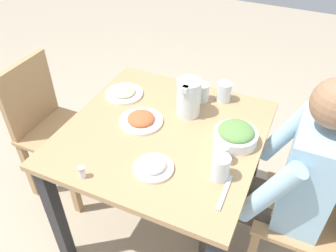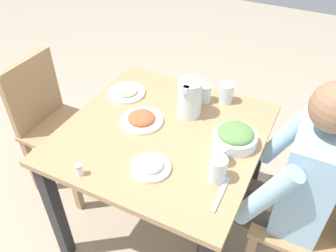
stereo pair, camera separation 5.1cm
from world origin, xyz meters
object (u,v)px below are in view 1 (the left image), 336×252
chair_near (323,214)px  salad_bowl (236,135)px  water_pitcher (189,98)px  diner_near (285,178)px  water_glass_center (220,154)px  water_glass_far_right (224,92)px  plate_rice_curry (141,120)px  water_glass_near_left (202,92)px  dining_table (163,150)px  plate_yoghurt (153,166)px  chair_far (48,123)px  salt_shaker (82,172)px  plate_beans (124,93)px  water_glass_near_right (220,168)px

chair_near → salad_bowl: bearing=85.7°
water_pitcher → salad_bowl: (-0.11, -0.27, -0.05)m
diner_near → water_glass_center: bearing=113.8°
water_glass_far_right → plate_rice_curry: bearing=138.2°
salad_bowl → water_glass_near_left: water_glass_near_left is taller
dining_table → plate_yoghurt: size_ratio=5.34×
chair_far → salad_bowl: size_ratio=4.44×
diner_near → salt_shaker: diner_near is taller
plate_rice_curry → plate_beans: bearing=48.4°
chair_far → water_glass_near_right: bearing=-100.9°
water_glass_far_right → diner_near: bearing=-129.7°
water_glass_near_right → water_glass_far_right: 0.55m
water_glass_near_left → salt_shaker: bearing=160.2°
chair_far → water_pitcher: (0.13, -0.85, 0.34)m
chair_near → water_pitcher: bearing=78.7°
salad_bowl → water_glass_near_right: water_glass_near_right is taller
plate_yoghurt → water_glass_far_right: (0.60, -0.12, 0.03)m
diner_near → plate_yoghurt: (-0.27, 0.51, 0.12)m
water_glass_near_right → diner_near: bearing=-50.7°
salt_shaker → water_glass_center: bearing=-57.3°
water_pitcher → plate_beans: water_pitcher is taller
dining_table → plate_beans: plate_beans is taller
chair_near → water_glass_center: bearing=104.2°
water_pitcher → water_glass_far_right: size_ratio=1.82×
salad_bowl → plate_beans: size_ratio=0.98×
plate_beans → water_glass_far_right: water_glass_far_right is taller
plate_beans → water_glass_near_left: bearing=-72.4°
water_glass_center → salt_shaker: water_glass_center is taller
chair_near → dining_table: bearing=92.4°
plate_rice_curry → water_glass_near_left: (0.30, -0.21, 0.03)m
water_glass_far_right → water_glass_center: (-0.45, -0.12, -0.00)m
plate_beans → water_glass_far_right: size_ratio=1.94×
diner_near → water_glass_center: 0.33m
plate_yoghurt → water_glass_near_right: water_glass_near_right is taller
plate_beans → plate_rice_curry: (-0.17, -0.20, 0.00)m
diner_near → water_glass_far_right: diner_near is taller
diner_near → water_glass_near_left: diner_near is taller
water_glass_near_left → water_glass_center: (-0.40, -0.23, -0.00)m
chair_near → plate_yoghurt: bearing=110.9°
diner_near → salt_shaker: bearing=119.7°
water_glass_far_right → salt_shaker: size_ratio=1.93×
water_pitcher → water_glass_center: 0.37m
salad_bowl → water_glass_near_left: (0.25, 0.25, 0.01)m
plate_beans → dining_table: bearing=-120.6°
water_glass_near_right → water_glass_center: size_ratio=1.17×
dining_table → plate_beans: bearing=59.4°
water_glass_near_left → plate_beans: bearing=107.6°
dining_table → plate_rice_curry: plate_rice_curry is taller
water_glass_near_left → water_glass_far_right: bearing=-66.0°
salad_bowl → diner_near: bearing=-97.7°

